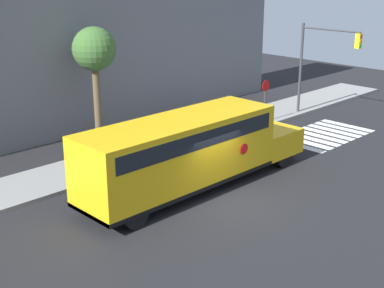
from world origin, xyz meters
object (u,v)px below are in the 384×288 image
object	(u,v)px
stop_sign	(265,96)
tree_near_sidewalk	(94,52)
school_bus	(188,149)
traffic_light	(320,56)

from	to	relation	value
stop_sign	tree_near_sidewalk	bearing A→B (deg)	156.21
tree_near_sidewalk	school_bus	bearing A→B (deg)	-97.49
traffic_light	tree_near_sidewalk	size ratio (longest dim) A/B	0.93
school_bus	traffic_light	distance (m)	13.39
traffic_light	school_bus	bearing A→B (deg)	-169.15
school_bus	stop_sign	distance (m)	10.35
traffic_light	tree_near_sidewalk	xyz separation A→B (m)	(-12.02, 5.05, 1.02)
school_bus	tree_near_sidewalk	xyz separation A→B (m)	(0.99, 7.54, 2.93)
stop_sign	tree_near_sidewalk	distance (m)	9.94
school_bus	tree_near_sidewalk	bearing A→B (deg)	82.51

